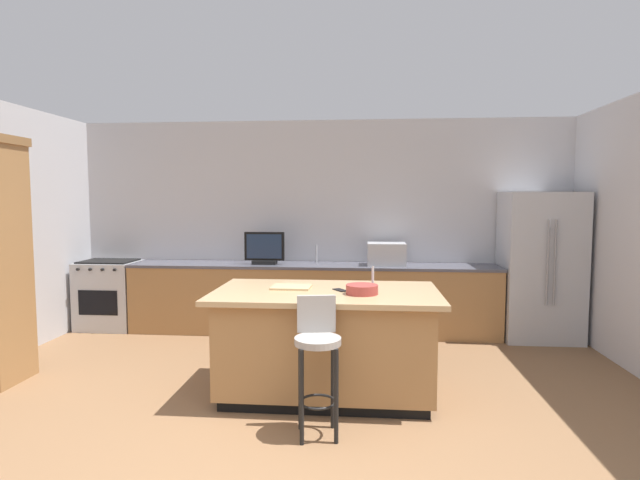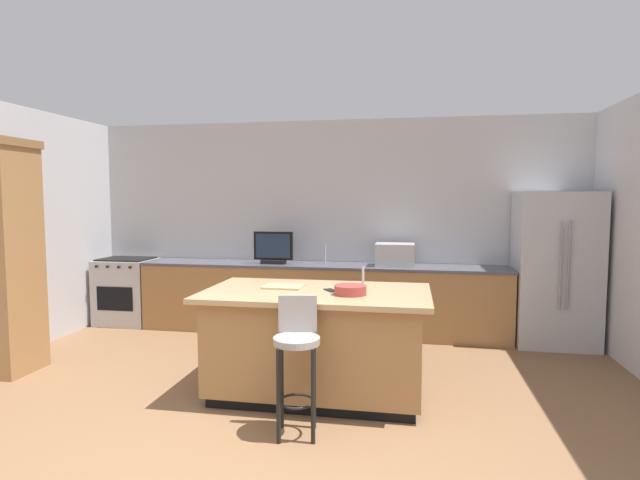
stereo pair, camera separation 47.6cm
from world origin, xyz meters
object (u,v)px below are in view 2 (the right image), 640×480
object	(u,v)px
refrigerator	(555,269)
tv_monitor	(273,249)
range_oven	(127,291)
cell_phone	(331,290)
bar_stool_center	(297,352)
microwave	(395,255)
kitchen_island	(317,342)
cutting_board	(284,287)
fruit_bowl	(350,290)

from	to	relation	value
refrigerator	tv_monitor	size ratio (longest dim) A/B	3.53
range_oven	cell_phone	distance (m)	3.83
range_oven	bar_stool_center	size ratio (longest dim) A/B	0.90
microwave	kitchen_island	bearing A→B (deg)	-106.55
microwave	cutting_board	bearing A→B (deg)	-115.38
kitchen_island	bar_stool_center	distance (m)	0.76
kitchen_island	refrigerator	size ratio (longest dim) A/B	1.08
range_oven	tv_monitor	xyz separation A→B (m)	(2.13, -0.05, 0.63)
cell_phone	cutting_board	distance (m)	0.45
tv_monitor	cell_phone	xyz separation A→B (m)	(1.07, -1.99, -0.15)
refrigerator	cutting_board	size ratio (longest dim) A/B	5.24
tv_monitor	cutting_board	distance (m)	2.02
fruit_bowl	cell_phone	size ratio (longest dim) A/B	1.80
refrigerator	cell_phone	xyz separation A→B (m)	(-2.37, -2.00, 0.03)
cutting_board	range_oven	bearing A→B (deg)	144.55
refrigerator	fruit_bowl	bearing A→B (deg)	-135.29
refrigerator	bar_stool_center	xyz separation A→B (m)	(-2.49, -2.76, -0.29)
kitchen_island	bar_stool_center	xyz separation A→B (m)	(-0.01, -0.75, 0.14)
refrigerator	microwave	bearing A→B (deg)	178.73
refrigerator	cell_phone	size ratio (longest dim) A/B	12.11
microwave	fruit_bowl	xyz separation A→B (m)	(-0.30, -2.19, -0.06)
cutting_board	kitchen_island	bearing A→B (deg)	-15.51
microwave	cell_phone	bearing A→B (deg)	-103.44
kitchen_island	cell_phone	xyz separation A→B (m)	(0.12, 0.01, 0.46)
kitchen_island	fruit_bowl	size ratio (longest dim) A/B	7.28
range_oven	bar_stool_center	xyz separation A→B (m)	(3.08, -2.81, 0.16)
bar_stool_center	cutting_board	size ratio (longest dim) A/B	2.93
refrigerator	tv_monitor	bearing A→B (deg)	-179.83
refrigerator	bar_stool_center	distance (m)	3.74
range_oven	cutting_board	xyz separation A→B (m)	(2.76, -1.96, 0.49)
refrigerator	microwave	distance (m)	1.88
tv_monitor	fruit_bowl	world-z (taller)	tv_monitor
tv_monitor	bar_stool_center	world-z (taller)	tv_monitor
bar_stool_center	microwave	bearing A→B (deg)	68.10
refrigerator	cutting_board	xyz separation A→B (m)	(-2.81, -1.92, 0.04)
fruit_bowl	bar_stool_center	bearing A→B (deg)	-117.52
cell_phone	cutting_board	bearing A→B (deg)	135.58
microwave	cutting_board	distance (m)	2.18
cutting_board	tv_monitor	bearing A→B (deg)	108.19
tv_monitor	fruit_bowl	bearing A→B (deg)	-59.47
refrigerator	cutting_board	bearing A→B (deg)	-145.60
microwave	cell_phone	xyz separation A→B (m)	(-0.49, -2.05, -0.10)
microwave	bar_stool_center	world-z (taller)	microwave
bar_stool_center	fruit_bowl	bearing A→B (deg)	52.97
fruit_bowl	microwave	bearing A→B (deg)	82.27
refrigerator	microwave	xyz separation A→B (m)	(-1.88, 0.04, 0.13)
refrigerator	bar_stool_center	world-z (taller)	refrigerator
fruit_bowl	tv_monitor	bearing A→B (deg)	120.53
kitchen_island	tv_monitor	xyz separation A→B (m)	(-0.95, 2.00, 0.61)
refrigerator	kitchen_island	bearing A→B (deg)	-141.02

